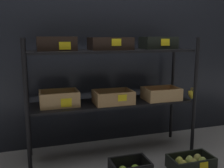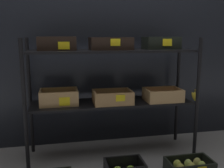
# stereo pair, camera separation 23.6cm
# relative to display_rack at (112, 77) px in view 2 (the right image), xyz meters

# --- Properties ---
(ground_plane) EXTENTS (10.00, 10.00, 0.00)m
(ground_plane) POSITION_rel_display_rack_xyz_m (0.00, -0.00, -0.75)
(ground_plane) COLOR gray
(storefront_wall) EXTENTS (3.89, 0.12, 1.98)m
(storefront_wall) POSITION_rel_display_rack_xyz_m (0.00, 0.40, 0.24)
(storefront_wall) COLOR black
(storefront_wall) RESTS_ON ground_plane
(display_rack) EXTENTS (1.60, 0.44, 1.11)m
(display_rack) POSITION_rel_display_rack_xyz_m (0.00, 0.00, 0.00)
(display_rack) COLOR black
(display_rack) RESTS_ON ground_plane
(crate_ground_pear) EXTENTS (0.38, 0.22, 0.11)m
(crate_ground_pear) POSITION_rel_display_rack_xyz_m (0.56, -0.47, -0.70)
(crate_ground_pear) COLOR black
(crate_ground_pear) RESTS_ON ground_plane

